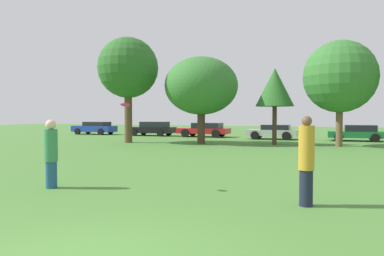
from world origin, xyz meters
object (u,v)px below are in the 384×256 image
(person_thrower, at_px, (51,153))
(tree_1, at_px, (201,86))
(parked_car_red, at_px, (205,129))
(parked_car_blue, at_px, (95,128))
(tree_3, at_px, (340,77))
(tree_0, at_px, (128,68))
(parked_car_black, at_px, (152,128))
(tree_2, at_px, (275,88))
(parked_car_green, at_px, (357,133))
(parked_car_silver, at_px, (273,131))
(person_catcher, at_px, (306,160))
(frisbee, at_px, (125,105))

(person_thrower, height_order, tree_1, tree_1)
(parked_car_red, bearing_deg, person_thrower, 98.67)
(parked_car_red, bearing_deg, parked_car_blue, -1.32)
(tree_3, xyz_separation_m, parked_car_blue, (-22.41, 5.77, -3.49))
(tree_0, relative_size, tree_1, 1.26)
(person_thrower, bearing_deg, parked_car_black, 107.48)
(parked_car_black, bearing_deg, tree_2, 151.38)
(tree_0, distance_m, tree_2, 9.86)
(parked_car_black, relative_size, parked_car_green, 1.11)
(parked_car_blue, xyz_separation_m, parked_car_green, (23.54, -0.15, -0.04))
(tree_2, height_order, parked_car_silver, tree_2)
(tree_0, xyz_separation_m, tree_1, (4.93, 1.08, -1.28))
(tree_0, xyz_separation_m, parked_car_green, (14.45, 7.85, -4.44))
(tree_2, height_order, parked_car_green, tree_2)
(tree_3, bearing_deg, person_catcher, -91.33)
(tree_1, distance_m, parked_car_red, 8.18)
(frisbee, bearing_deg, tree_1, 104.43)
(tree_3, xyz_separation_m, parked_car_green, (1.13, 5.62, -3.54))
(parked_car_black, bearing_deg, parked_car_red, 178.76)
(parked_car_black, xyz_separation_m, parked_car_green, (17.12, -0.26, -0.06))
(tree_3, relative_size, parked_car_silver, 1.62)
(parked_car_blue, height_order, parked_car_silver, parked_car_blue)
(frisbee, relative_size, tree_3, 0.04)
(tree_1, bearing_deg, frisbee, -75.57)
(frisbee, distance_m, tree_3, 16.53)
(person_catcher, distance_m, parked_car_green, 21.32)
(person_thrower, height_order, person_catcher, person_catcher)
(person_catcher, height_order, parked_car_black, person_catcher)
(parked_car_black, height_order, parked_car_silver, parked_car_black)
(person_catcher, bearing_deg, parked_car_green, -99.67)
(person_catcher, height_order, frisbee, frisbee)
(frisbee, distance_m, parked_car_blue, 27.93)
(parked_car_black, distance_m, parked_car_red, 5.11)
(person_thrower, height_order, parked_car_black, person_thrower)
(tree_0, relative_size, parked_car_silver, 1.84)
(tree_2, distance_m, parked_car_green, 8.14)
(parked_car_blue, bearing_deg, tree_2, 160.03)
(person_thrower, distance_m, parked_car_green, 23.18)
(parked_car_black, xyz_separation_m, parked_car_red, (5.11, 0.10, -0.01))
(frisbee, xyz_separation_m, parked_car_silver, (-0.22, 20.94, -1.50))
(parked_car_red, xyz_separation_m, parked_car_silver, (6.01, -0.77, -0.05))
(person_catcher, distance_m, tree_2, 16.12)
(person_thrower, xyz_separation_m, person_catcher, (6.17, 0.61, 0.04))
(person_thrower, height_order, parked_car_green, person_thrower)
(tree_2, bearing_deg, person_catcher, -77.50)
(person_catcher, distance_m, parked_car_black, 26.60)
(parked_car_blue, distance_m, parked_car_green, 23.54)
(tree_3, distance_m, parked_car_green, 6.73)
(tree_1, height_order, tree_3, tree_3)
(parked_car_green, bearing_deg, tree_0, 26.13)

